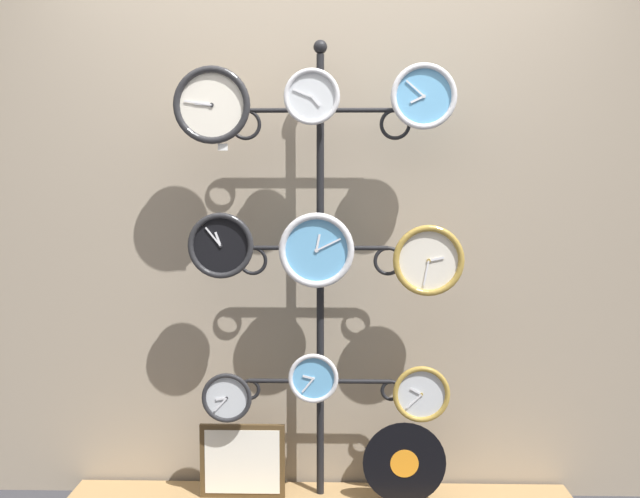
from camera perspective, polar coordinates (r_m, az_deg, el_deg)
name	(u,v)px	position (r m, az deg, el deg)	size (l,w,h in m)	color
shop_wall	(321,188)	(3.35, 0.09, 4.66)	(4.40, 0.04, 2.80)	gray
display_stand	(320,344)	(3.26, 0.02, -7.24)	(0.76, 0.35, 2.02)	black
clock_top_left	(212,105)	(3.14, -8.24, 10.80)	(0.32, 0.04, 0.32)	silver
clock_top_center	(312,97)	(3.11, -0.63, 11.53)	(0.23, 0.04, 0.23)	silver
clock_top_right	(424,96)	(3.13, 7.91, 11.44)	(0.27, 0.04, 0.27)	#60A8DB
clock_middle_left	(221,246)	(3.13, -7.57, 0.26)	(0.27, 0.04, 0.27)	black
clock_middle_center	(317,250)	(3.11, -0.27, -0.10)	(0.32, 0.04, 0.32)	#60A8DB
clock_middle_right	(428,260)	(3.13, 8.27, -0.87)	(0.30, 0.04, 0.30)	silver
clock_bottom_left	(227,397)	(3.24, -7.10, -11.16)	(0.21, 0.04, 0.21)	silver
clock_bottom_center	(313,378)	(3.19, -0.51, -9.80)	(0.21, 0.04, 0.21)	#60A8DB
clock_bottom_right	(421,394)	(3.25, 7.72, -10.88)	(0.24, 0.04, 0.24)	silver
vinyl_record	(404,463)	(3.32, 6.45, -15.92)	(0.35, 0.01, 0.35)	black
picture_frame	(242,461)	(3.38, -5.93, -15.78)	(0.37, 0.02, 0.32)	#4C381E
price_tag_upper	(223,147)	(3.13, -7.41, 7.71)	(0.04, 0.00, 0.03)	white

